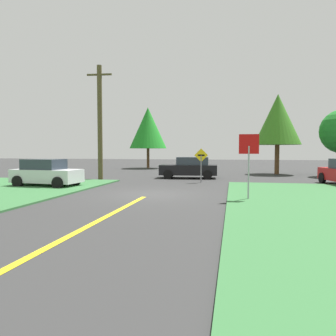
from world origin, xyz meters
TOP-DOWN VIEW (x-y plane):
  - ground_plane at (0.00, 0.00)m, footprint 120.00×120.00m
  - lane_stripe_center at (0.00, -8.00)m, footprint 0.20×14.00m
  - stop_sign at (4.62, -1.08)m, footprint 0.83×0.08m
  - parked_car_near_building at (-6.78, 1.92)m, footprint 4.11×2.20m
  - car_approaching_junction at (0.70, 9.37)m, footprint 4.46×2.37m
  - utility_pole_mid at (-5.43, 6.63)m, footprint 1.80×0.34m
  - direction_sign at (1.90, 6.16)m, footprint 0.91×0.09m
  - pine_tree_center at (7.83, 14.85)m, footprint 4.07×4.07m
  - oak_tree_right at (-5.94, 21.80)m, footprint 4.40×4.40m

SIDE VIEW (x-z plane):
  - ground_plane at x=0.00m, z-range 0.00..0.00m
  - lane_stripe_center at x=0.00m, z-range 0.00..0.01m
  - parked_car_near_building at x=-6.78m, z-range -0.01..1.61m
  - car_approaching_junction at x=0.70m, z-range 0.00..1.62m
  - direction_sign at x=1.90m, z-range 0.27..2.53m
  - stop_sign at x=4.62m, z-range 0.60..3.41m
  - utility_pole_mid at x=-5.43m, z-range 0.09..8.27m
  - oak_tree_right at x=-5.94m, z-range 1.18..8.40m
  - pine_tree_center at x=7.83m, z-range 1.30..8.41m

